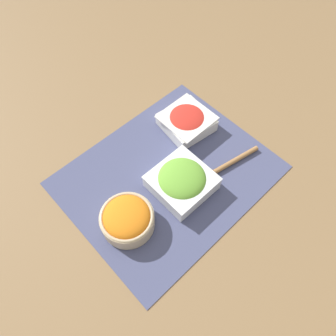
% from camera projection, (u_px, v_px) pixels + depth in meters
% --- Properties ---
extents(ground_plane, '(3.00, 3.00, 0.00)m').
position_uv_depth(ground_plane, '(168.00, 175.00, 0.80)').
color(ground_plane, olive).
extents(placemat, '(0.48, 0.39, 0.00)m').
position_uv_depth(placemat, '(168.00, 175.00, 0.80)').
color(placemat, '#474C70').
rests_on(placemat, ground_plane).
extents(carrot_bowl, '(0.12, 0.12, 0.06)m').
position_uv_depth(carrot_bowl, '(127.00, 219.00, 0.70)').
color(carrot_bowl, '#C6B28E').
rests_on(carrot_bowl, placemat).
extents(lettuce_bowl, '(0.13, 0.13, 0.06)m').
position_uv_depth(lettuce_bowl, '(181.00, 181.00, 0.75)').
color(lettuce_bowl, white).
rests_on(lettuce_bowl, placemat).
extents(tomato_bowl, '(0.13, 0.13, 0.05)m').
position_uv_depth(tomato_bowl, '(187.00, 121.00, 0.85)').
color(tomato_bowl, white).
rests_on(tomato_bowl, placemat).
extents(wooden_spoon, '(0.18, 0.06, 0.02)m').
position_uv_depth(wooden_spoon, '(217.00, 170.00, 0.79)').
color(wooden_spoon, '#9E7042').
rests_on(wooden_spoon, placemat).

